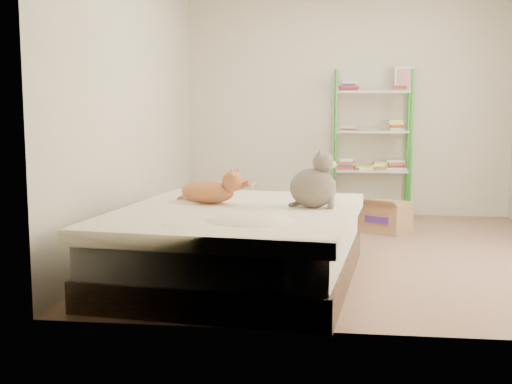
% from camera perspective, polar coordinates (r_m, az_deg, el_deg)
% --- Properties ---
extents(room, '(3.81, 4.21, 2.61)m').
position_cam_1_polar(room, '(5.63, 8.32, 7.75)').
color(room, '#886853').
rests_on(room, ground).
extents(bed, '(1.90, 2.27, 0.53)m').
position_cam_1_polar(bed, '(4.73, -1.66, -4.68)').
color(bed, brown).
rests_on(bed, ground).
extents(orange_cat, '(0.61, 0.46, 0.22)m').
position_cam_1_polar(orange_cat, '(4.96, -4.35, 0.25)').
color(orange_cat, '#D0734A').
rests_on(orange_cat, bed).
extents(grey_cat, '(0.39, 0.33, 0.42)m').
position_cam_1_polar(grey_cat, '(4.73, 5.09, 1.13)').
color(grey_cat, gray).
rests_on(grey_cat, bed).
extents(shelf_unit, '(0.90, 0.36, 1.74)m').
position_cam_1_polar(shelf_unit, '(7.53, 10.32, 3.85)').
color(shelf_unit, green).
rests_on(shelf_unit, ground).
extents(cardboard_box, '(0.57, 0.60, 0.36)m').
position_cam_1_polar(cardboard_box, '(6.73, 11.46, -2.16)').
color(cardboard_box, tan).
rests_on(cardboard_box, ground).
extents(white_bin, '(0.34, 0.30, 0.39)m').
position_cam_1_polar(white_bin, '(7.63, -1.36, -0.60)').
color(white_bin, silver).
rests_on(white_bin, ground).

